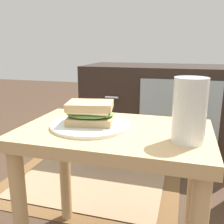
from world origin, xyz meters
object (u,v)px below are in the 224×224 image
object	(u,v)px
beer_glass	(189,111)
sandwich_front	(90,113)
tv_cabinet	(160,110)
plate	(91,125)

from	to	relation	value
beer_glass	sandwich_front	bearing A→B (deg)	169.47
tv_cabinet	beer_glass	bearing A→B (deg)	-80.93
plate	tv_cabinet	bearing A→B (deg)	82.62
plate	sandwich_front	xyz separation A→B (m)	(-0.00, -0.00, 0.04)
sandwich_front	beer_glass	bearing A→B (deg)	-10.53
plate	beer_glass	xyz separation A→B (m)	(0.28, -0.05, 0.08)
plate	sandwich_front	size ratio (longest dim) A/B	1.50
tv_cabinet	beer_glass	size ratio (longest dim) A/B	5.86
plate	beer_glass	size ratio (longest dim) A/B	1.47
plate	sandwich_front	world-z (taller)	sandwich_front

